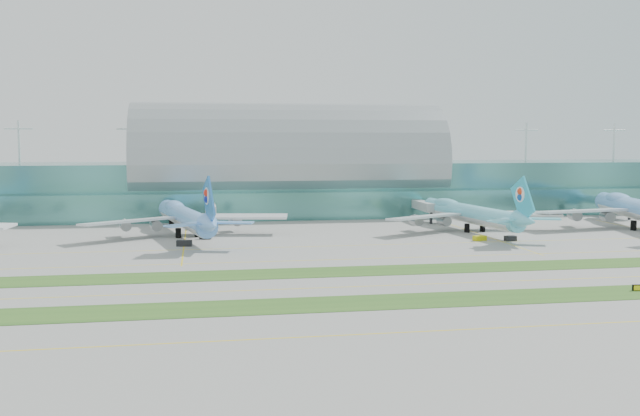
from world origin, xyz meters
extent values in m
plane|color=gray|center=(0.00, 0.00, 0.00)|extent=(700.00, 700.00, 0.00)
cube|color=#3D7A75|center=(0.00, 130.00, 10.00)|extent=(340.00, 42.00, 20.00)
cube|color=#3D7A75|center=(0.00, 106.00, 5.00)|extent=(340.00, 8.00, 10.00)
ellipsoid|color=#9EA5A8|center=(0.00, 130.00, 20.00)|extent=(340.00, 46.20, 16.17)
cylinder|color=white|center=(0.00, 130.00, 28.00)|extent=(0.80, 0.80, 16.00)
cube|color=#B2B7B7|center=(-31.00, 95.00, 5.50)|extent=(3.50, 22.00, 3.00)
cylinder|color=black|center=(-31.00, 85.00, 2.00)|extent=(1.00, 1.00, 4.00)
cube|color=#B2B7B7|center=(44.00, 95.00, 5.50)|extent=(3.50, 22.00, 3.00)
cylinder|color=black|center=(44.00, 85.00, 2.00)|extent=(1.00, 1.00, 4.00)
cube|color=#B2B7B7|center=(119.00, 95.00, 5.50)|extent=(3.50, 22.00, 3.00)
cylinder|color=black|center=(119.00, 85.00, 2.00)|extent=(1.00, 1.00, 4.00)
cube|color=#2D591E|center=(0.00, -28.00, 0.04)|extent=(420.00, 12.00, 0.08)
cube|color=#2D591E|center=(0.00, 2.00, 0.04)|extent=(420.00, 12.00, 0.08)
cube|color=yellow|center=(0.00, -48.00, 0.01)|extent=(420.00, 0.35, 0.01)
cube|color=yellow|center=(0.00, -14.00, 0.01)|extent=(420.00, 0.35, 0.01)
cube|color=yellow|center=(0.00, 18.00, 0.01)|extent=(420.00, 0.35, 0.01)
cube|color=yellow|center=(0.00, 40.00, 0.01)|extent=(420.00, 0.35, 0.01)
cylinder|color=#6FABF5|center=(-39.05, 67.89, 5.74)|extent=(18.36, 58.26, 5.84)
ellipsoid|color=#6FABF5|center=(-42.60, 83.85, 7.35)|extent=(9.26, 18.53, 4.16)
cone|color=#6FABF5|center=(-45.87, 98.59, 5.74)|extent=(6.72, 5.86, 5.84)
cone|color=#6FABF5|center=(-31.90, 35.72, 6.87)|extent=(7.25, 9.48, 5.55)
cube|color=silver|center=(-55.19, 62.38, 5.37)|extent=(27.29, 21.85, 1.15)
cylinder|color=gray|center=(-52.15, 68.26, 3.39)|extent=(4.25, 5.75, 3.20)
cube|color=silver|center=(-22.10, 69.73, 5.37)|extent=(29.03, 11.64, 1.15)
cylinder|color=gray|center=(-27.34, 73.77, 3.39)|extent=(4.25, 5.75, 3.20)
cube|color=#2969B8|center=(-32.31, 37.56, 12.81)|extent=(3.24, 12.20, 13.57)
cylinder|color=white|center=(-32.52, 38.48, 14.22)|extent=(1.81, 4.60, 4.52)
cylinder|color=black|center=(-43.86, 89.55, 1.41)|extent=(1.69, 1.69, 2.82)
cylinder|color=black|center=(-40.99, 63.60, 1.41)|extent=(1.69, 1.69, 2.82)
cylinder|color=black|center=(-35.48, 64.83, 1.41)|extent=(1.69, 1.69, 2.82)
cylinder|color=#68CFE6|center=(49.96, 65.04, 5.54)|extent=(12.50, 56.61, 5.63)
ellipsoid|color=#68CFE6|center=(48.03, 80.70, 7.09)|extent=(7.41, 17.66, 4.01)
cone|color=#68CFE6|center=(46.24, 95.17, 5.54)|extent=(6.15, 5.20, 5.63)
cone|color=#68CFE6|center=(53.87, 33.47, 6.63)|extent=(6.32, 8.77, 5.35)
cube|color=silver|center=(33.95, 61.23, 5.18)|extent=(27.16, 19.22, 1.11)
cylinder|color=gray|center=(37.41, 66.60, 3.27)|extent=(3.68, 5.34, 3.09)
cube|color=silver|center=(66.42, 65.24, 5.18)|extent=(28.11, 13.65, 1.11)
cylinder|color=gray|center=(61.76, 69.61, 3.27)|extent=(3.68, 5.34, 3.09)
cube|color=#31BCDE|center=(53.64, 35.28, 12.36)|extent=(2.01, 11.92, 13.10)
cylinder|color=white|center=(53.53, 36.18, 13.72)|extent=(1.35, 4.43, 4.36)
cylinder|color=black|center=(47.34, 86.29, 1.36)|extent=(1.64, 1.64, 2.73)
cylinder|color=black|center=(47.70, 61.10, 1.36)|extent=(1.64, 1.64, 2.73)
cylinder|color=black|center=(53.12, 61.77, 1.36)|extent=(1.64, 1.64, 2.73)
cylinder|color=#71B0F9|center=(106.09, 60.38, 6.37)|extent=(20.06, 64.65, 6.47)
ellipsoid|color=#71B0F9|center=(109.94, 78.10, 8.15)|extent=(10.19, 20.54, 4.61)
cone|color=#71B0F9|center=(113.49, 94.47, 6.37)|extent=(7.44, 6.48, 6.47)
cube|color=white|center=(87.28, 62.33, 5.95)|extent=(32.21, 13.06, 1.28)
cylinder|color=gray|center=(93.07, 66.84, 3.76)|extent=(4.69, 6.37, 3.55)
cylinder|color=black|center=(111.31, 84.43, 1.57)|extent=(1.88, 1.88, 3.13)
cylinder|color=black|center=(102.14, 56.96, 1.57)|extent=(1.88, 1.88, 3.13)
cube|color=black|center=(-38.96, 46.41, 0.82)|extent=(4.32, 2.30, 1.65)
cube|color=black|center=(-33.16, 59.43, 0.72)|extent=(3.56, 2.30, 1.44)
cube|color=#C1BD0B|center=(44.50, 43.03, 0.70)|extent=(4.03, 2.72, 1.41)
cube|color=black|center=(52.97, 41.10, 0.73)|extent=(3.47, 2.39, 1.45)
cube|color=black|center=(47.99, -27.08, 0.62)|extent=(2.92, 0.63, 1.23)
cube|color=yellow|center=(47.97, -27.28, 0.62)|extent=(2.45, 0.34, 0.89)
cylinder|color=black|center=(46.99, -26.96, 0.28)|extent=(0.13, 0.13, 0.56)
camera|label=1|loc=(-34.97, -148.85, 28.70)|focal=40.00mm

